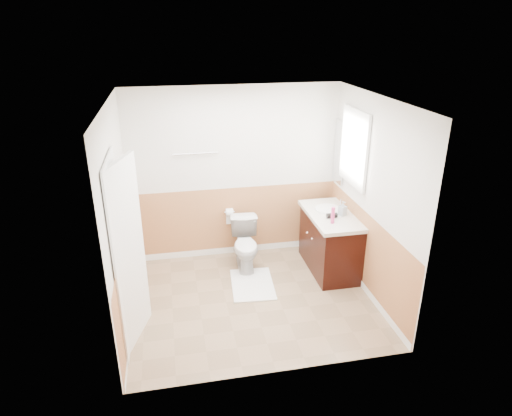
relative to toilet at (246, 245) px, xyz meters
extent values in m
plane|color=#8C7051|center=(-0.07, -0.83, -0.35)|extent=(3.00, 3.00, 0.00)
plane|color=white|center=(-0.07, -0.83, 2.15)|extent=(3.00, 3.00, 0.00)
plane|color=silver|center=(-0.07, 0.47, 0.90)|extent=(3.00, 0.00, 3.00)
plane|color=silver|center=(-0.07, -2.13, 0.90)|extent=(3.00, 0.00, 3.00)
plane|color=silver|center=(-1.57, -0.83, 0.90)|extent=(0.00, 3.00, 3.00)
plane|color=silver|center=(1.43, -0.83, 0.90)|extent=(0.00, 3.00, 3.00)
plane|color=#C1804D|center=(-0.07, 0.46, 0.15)|extent=(3.00, 0.00, 3.00)
plane|color=#C1804D|center=(-0.07, -2.11, 0.15)|extent=(3.00, 0.00, 3.00)
plane|color=#C1804D|center=(-1.55, -0.83, 0.15)|extent=(0.00, 2.60, 2.60)
plane|color=#C1804D|center=(1.42, -0.83, 0.15)|extent=(0.00, 2.60, 2.60)
imported|color=silver|center=(0.00, 0.00, 0.00)|extent=(0.45, 0.71, 0.70)
cube|color=white|center=(0.00, -0.50, -0.34)|extent=(0.61, 0.84, 0.02)
cube|color=black|center=(1.15, -0.28, 0.05)|extent=(0.55, 1.10, 0.80)
sphere|color=silver|center=(0.85, -0.38, 0.20)|extent=(0.03, 0.03, 0.03)
sphere|color=white|center=(0.85, -0.18, 0.20)|extent=(0.03, 0.03, 0.03)
cube|color=beige|center=(1.14, -0.28, 0.48)|extent=(0.60, 1.15, 0.05)
cylinder|color=white|center=(1.15, -0.13, 0.51)|extent=(0.36, 0.36, 0.02)
cylinder|color=silver|center=(1.33, -0.13, 0.57)|extent=(0.02, 0.02, 0.14)
cylinder|color=#D33679|center=(1.05, -0.56, 0.61)|extent=(0.05, 0.05, 0.22)
imported|color=#97A3AB|center=(1.27, -0.35, 0.60)|extent=(0.12, 0.12, 0.20)
cylinder|color=black|center=(1.10, -0.41, 0.54)|extent=(0.14, 0.07, 0.07)
cylinder|color=black|center=(1.07, -0.35, 0.51)|extent=(0.03, 0.03, 0.07)
cube|color=silver|center=(1.41, 0.27, 1.20)|extent=(0.02, 0.35, 0.90)
cube|color=white|center=(1.40, -0.24, 1.40)|extent=(0.04, 0.80, 1.00)
cube|color=white|center=(1.42, -0.24, 1.40)|extent=(0.01, 0.70, 0.90)
cube|color=white|center=(-1.47, -1.28, 0.67)|extent=(0.29, 0.78, 2.04)
cube|color=white|center=(-1.54, -1.28, 0.68)|extent=(0.02, 0.92, 2.10)
sphere|color=silver|center=(-1.41, -0.95, 0.60)|extent=(0.06, 0.06, 0.06)
cylinder|color=silver|center=(-0.62, 0.42, 1.25)|extent=(0.62, 0.02, 0.02)
cylinder|color=silver|center=(-0.17, 0.40, 0.35)|extent=(0.14, 0.02, 0.02)
cylinder|color=white|center=(-0.17, 0.40, 0.35)|extent=(0.10, 0.11, 0.11)
cube|color=white|center=(-0.17, 0.40, 0.24)|extent=(0.10, 0.01, 0.16)
camera|label=1|loc=(-0.96, -5.53, 2.92)|focal=31.36mm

